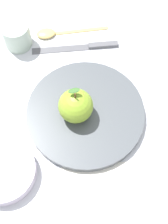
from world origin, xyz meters
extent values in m
plane|color=silver|center=(0.00, 0.00, 0.00)|extent=(2.40, 2.40, 0.00)
cylinder|color=#4C5156|center=(-0.04, 0.00, 0.01)|extent=(0.27, 0.27, 0.02)
torus|color=#4C5156|center=(-0.04, 0.00, 0.02)|extent=(0.27, 0.27, 0.01)
sphere|color=#8CB22D|center=(-0.04, 0.02, 0.06)|extent=(0.08, 0.08, 0.08)
cylinder|color=#4C3319|center=(-0.04, 0.02, 0.10)|extent=(0.00, 0.00, 0.02)
ellipsoid|color=#386628|center=(-0.03, 0.02, 0.11)|extent=(0.01, 0.03, 0.01)
cylinder|color=silver|center=(-0.14, 0.20, 0.02)|extent=(0.14, 0.14, 0.03)
torus|color=silver|center=(-0.14, 0.20, 0.03)|extent=(0.14, 0.14, 0.01)
cylinder|color=#AB9FAF|center=(-0.14, 0.20, 0.03)|extent=(0.11, 0.11, 0.01)
cylinder|color=#B2C6B2|center=(0.19, 0.12, 0.03)|extent=(0.07, 0.07, 0.07)
torus|color=#B2C6B2|center=(0.19, 0.12, 0.06)|extent=(0.07, 0.07, 0.01)
cylinder|color=gray|center=(0.19, 0.12, 0.06)|extent=(0.05, 0.05, 0.01)
cube|color=#59595E|center=(0.15, 0.02, 0.00)|extent=(0.04, 0.14, 0.00)
cube|color=#59595E|center=(0.13, -0.09, 0.01)|extent=(0.02, 0.08, 0.01)
ellipsoid|color=#D8B766|center=(0.20, 0.04, 0.01)|extent=(0.04, 0.05, 0.01)
cube|color=#D8B766|center=(0.19, -0.05, 0.00)|extent=(0.02, 0.14, 0.01)
cube|color=silver|center=(-0.22, 0.00, 0.00)|extent=(0.14, 0.20, 0.00)
camera|label=1|loc=(-0.36, 0.08, 0.70)|focal=54.30mm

